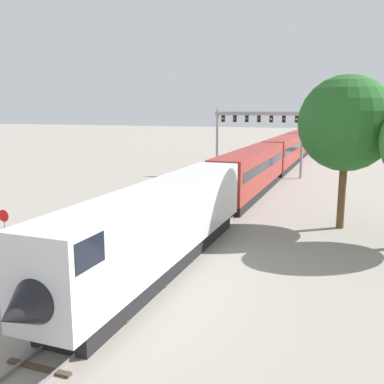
% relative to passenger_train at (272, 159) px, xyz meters
% --- Properties ---
extents(ground_plane, '(400.00, 400.00, 0.00)m').
position_rel_passenger_train_xyz_m(ground_plane, '(-2.00, -38.66, -2.60)').
color(ground_plane, gray).
extents(track_main, '(2.60, 200.00, 0.16)m').
position_rel_passenger_train_xyz_m(track_main, '(0.00, 21.34, -2.54)').
color(track_main, slate).
rests_on(track_main, ground).
extents(track_near, '(2.60, 160.00, 0.16)m').
position_rel_passenger_train_xyz_m(track_near, '(-5.50, 1.34, -2.54)').
color(track_near, slate).
rests_on(track_near, ground).
extents(passenger_train, '(3.04, 89.96, 4.80)m').
position_rel_passenger_train_xyz_m(passenger_train, '(0.00, 0.00, 0.00)').
color(passenger_train, silver).
rests_on(passenger_train, ground).
extents(signal_gantry, '(12.10, 0.49, 8.95)m').
position_rel_passenger_train_xyz_m(signal_gantry, '(-2.25, 2.15, 3.99)').
color(signal_gantry, '#999BA0').
rests_on(signal_gantry, ground).
extents(stop_sign, '(0.76, 0.08, 2.88)m').
position_rel_passenger_train_xyz_m(stop_sign, '(-10.00, -35.49, -0.73)').
color(stop_sign, gray).
rests_on(stop_sign, ground).
extents(trackside_tree_mid, '(7.02, 7.02, 11.40)m').
position_rel_passenger_train_xyz_m(trackside_tree_mid, '(9.18, -21.66, 5.27)').
color(trackside_tree_mid, brown).
rests_on(trackside_tree_mid, ground).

